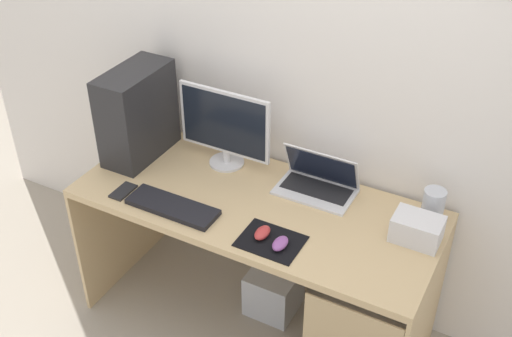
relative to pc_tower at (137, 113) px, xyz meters
The scene contains 14 objects.
ground_plane 1.21m from the pc_tower, ahead, with size 8.00×8.00×0.00m, color #9E9384.
wall_back 0.82m from the pc_tower, 23.35° to the left, with size 4.00×0.05×2.60m.
desk 0.81m from the pc_tower, ahead, with size 1.64×0.69×0.77m.
pc_tower is the anchor object (origin of this frame).
monitor 0.43m from the pc_tower, 14.84° to the left, with size 0.47×0.17×0.40m.
laptop 0.92m from the pc_tower, ahead, with size 0.35×0.21×0.20m.
speaker 1.43m from the pc_tower, ahead, with size 0.09×0.09×0.15m, color #B7BCC6.
projector 1.40m from the pc_tower, ahead, with size 0.20×0.14×0.11m, color silver.
keyboard 0.54m from the pc_tower, 37.84° to the right, with size 0.42×0.14×0.02m, color black.
mousepad 0.95m from the pc_tower, 18.67° to the right, with size 0.26×0.20×0.01m, color black.
mouse_left 0.90m from the pc_tower, 18.99° to the right, with size 0.06×0.10×0.03m, color #B23333.
mouse_right 1.00m from the pc_tower, 18.56° to the right, with size 0.06×0.10×0.03m, color #8C4C99.
cell_phone 0.40m from the pc_tower, 68.23° to the right, with size 0.07×0.13×0.01m, color #232326.
subwoofer 1.14m from the pc_tower, ahead, with size 0.24×0.24×0.24m, color #B7BCC6.
Camera 1 is at (1.06, -1.98, 2.48)m, focal length 44.34 mm.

